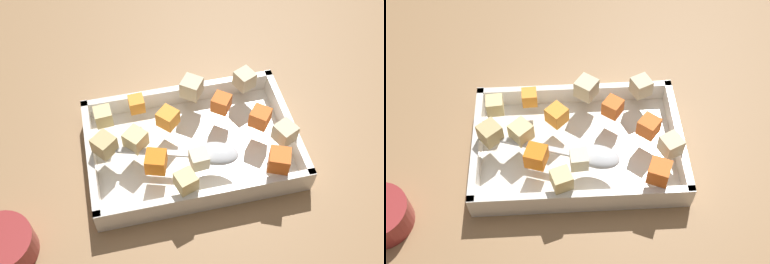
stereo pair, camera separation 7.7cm
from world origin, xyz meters
The scene contains 18 objects.
ground_plane centered at (0.00, 0.00, 0.00)m, with size 4.00×4.00×0.00m, color #936D47.
baking_dish centered at (-0.02, 0.00, 0.01)m, with size 0.35×0.23×0.05m.
carrot_chunk_near_right centered at (0.10, 0.00, 0.07)m, with size 0.03×0.03×0.03m, color orange.
carrot_chunk_mid_left centered at (-0.09, -0.05, 0.07)m, with size 0.03×0.03×0.03m, color orange.
carrot_chunk_far_right centered at (0.04, 0.05, 0.07)m, with size 0.03×0.03×0.03m, color orange.
carrot_chunk_heap_top centered at (-0.10, 0.08, 0.06)m, with size 0.03×0.03×0.03m, color orange.
carrot_chunk_corner_sw centered at (0.10, -0.09, 0.07)m, with size 0.03×0.03×0.03m, color orange.
carrot_chunk_far_left centered at (-0.05, 0.03, 0.07)m, with size 0.03×0.03×0.03m, color orange.
potato_chunk_corner_ne centered at (-0.02, -0.06, 0.06)m, with size 0.03×0.03×0.03m, color beige.
potato_chunk_heap_side centered at (0.10, 0.09, 0.07)m, with size 0.03×0.03×0.03m, color beige.
potato_chunk_near_spoon centered at (-0.16, 0.06, 0.07)m, with size 0.03×0.03×0.03m, color #E0CC89.
potato_chunk_front_center centered at (0.13, -0.04, 0.07)m, with size 0.03×0.03×0.03m, color beige.
potato_chunk_mid_right centered at (-0.05, -0.09, 0.07)m, with size 0.03×0.03×0.03m, color #E0CC89.
potato_chunk_near_left centered at (0.00, 0.09, 0.07)m, with size 0.03×0.03×0.03m, color beige.
potato_chunk_rim_edge centered at (-0.16, 0.00, 0.07)m, with size 0.03×0.03×0.03m, color tan.
potato_chunk_under_handle centered at (-0.11, 0.00, 0.07)m, with size 0.03×0.03×0.03m, color #E0CC89.
serving_spoon centered at (0.00, -0.05, 0.06)m, with size 0.23×0.09×0.02m.
small_prep_bowl centered at (-0.33, -0.12, 0.02)m, with size 0.09×0.09×0.05m, color maroon.
Camera 1 is at (-0.12, -0.46, 0.68)m, focal length 44.24 mm.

